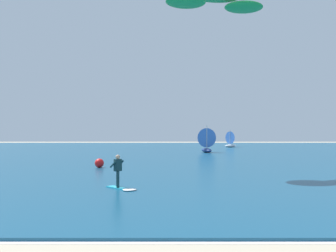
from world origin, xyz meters
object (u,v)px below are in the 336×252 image
object	(u,v)px
kitesurfer	(120,176)
sailboat_outermost	(205,140)
kite	(215,1)
marker_buoy	(99,163)
sailboat_mid_left	(232,139)

from	to	relation	value
kitesurfer	sailboat_outermost	size ratio (longest dim) A/B	0.46
sailboat_outermost	kitesurfer	bearing A→B (deg)	-103.51
kitesurfer	sailboat_outermost	distance (m)	33.32
kite	kitesurfer	bearing A→B (deg)	-128.90
kite	marker_buoy	size ratio (longest dim) A/B	10.36
marker_buoy	kite	bearing A→B (deg)	-20.15
kite	marker_buoy	xyz separation A→B (m)	(-8.83, 3.24, -11.75)
kite	marker_buoy	distance (m)	15.05
kitesurfer	kite	bearing A→B (deg)	51.10
kitesurfer	kite	xyz separation A→B (m)	(5.73, 7.10, 11.51)
kite	sailboat_mid_left	xyz separation A→B (m)	(9.13, 42.90, -10.53)
marker_buoy	sailboat_outermost	bearing A→B (deg)	63.74
marker_buoy	kitesurfer	bearing A→B (deg)	-73.35
kitesurfer	kite	size ratio (longest dim) A/B	0.24
kite	sailboat_outermost	size ratio (longest dim) A/B	1.94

